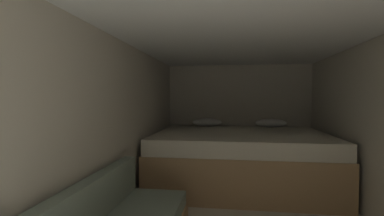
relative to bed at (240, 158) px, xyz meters
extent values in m
cube|color=beige|center=(0.00, 1.05, 0.57)|extent=(2.78, 0.05, 1.96)
cube|color=beige|center=(-1.37, -1.71, 0.57)|extent=(0.05, 5.47, 1.96)
cube|color=white|center=(0.00, -1.71, 1.58)|extent=(2.78, 5.47, 0.05)
cube|color=tan|center=(0.00, -0.01, -0.11)|extent=(2.56, 1.97, 0.59)
cube|color=beige|center=(0.00, -0.01, 0.29)|extent=(2.52, 1.93, 0.21)
ellipsoid|color=white|center=(-0.58, 0.78, 0.48)|extent=(0.55, 0.29, 0.15)
ellipsoid|color=white|center=(0.58, 0.78, 0.48)|extent=(0.55, 0.29, 0.15)
camera|label=1|loc=(-0.16, -4.21, 0.93)|focal=25.24mm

